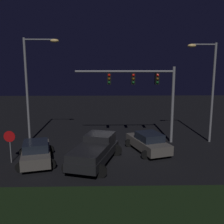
{
  "coord_description": "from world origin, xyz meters",
  "views": [
    {
      "loc": [
        -0.13,
        -17.92,
        6.36
      ],
      "look_at": [
        0.32,
        1.85,
        2.85
      ],
      "focal_mm": 39.68,
      "sensor_mm": 36.0,
      "label": 1
    }
  ],
  "objects_px": {
    "car_sedan_far": "(148,142)",
    "car_sedan": "(36,152)",
    "traffic_signal_gantry": "(144,86)",
    "street_lamp_right": "(208,81)",
    "street_lamp_left": "(33,78)",
    "pickup_truck": "(95,149)",
    "stop_sign": "(10,141)"
  },
  "relations": [
    {
      "from": "car_sedan_far",
      "to": "car_sedan",
      "type": "bearing_deg",
      "value": 86.59
    },
    {
      "from": "traffic_signal_gantry",
      "to": "street_lamp_right",
      "type": "relative_size",
      "value": 0.99
    },
    {
      "from": "car_sedan",
      "to": "street_lamp_left",
      "type": "height_order",
      "value": "street_lamp_left"
    },
    {
      "from": "pickup_truck",
      "to": "stop_sign",
      "type": "height_order",
      "value": "stop_sign"
    },
    {
      "from": "street_lamp_left",
      "to": "street_lamp_right",
      "type": "height_order",
      "value": "street_lamp_left"
    },
    {
      "from": "street_lamp_left",
      "to": "stop_sign",
      "type": "distance_m",
      "value": 6.46
    },
    {
      "from": "car_sedan_far",
      "to": "stop_sign",
      "type": "xyz_separation_m",
      "value": [
        -9.73,
        -2.11,
        0.82
      ]
    },
    {
      "from": "traffic_signal_gantry",
      "to": "street_lamp_right",
      "type": "distance_m",
      "value": 5.39
    },
    {
      "from": "street_lamp_right",
      "to": "stop_sign",
      "type": "distance_m",
      "value": 16.19
    },
    {
      "from": "pickup_truck",
      "to": "traffic_signal_gantry",
      "type": "height_order",
      "value": "traffic_signal_gantry"
    },
    {
      "from": "street_lamp_left",
      "to": "car_sedan_far",
      "type": "bearing_deg",
      "value": -17.48
    },
    {
      "from": "street_lamp_left",
      "to": "stop_sign",
      "type": "xyz_separation_m",
      "value": [
        -0.31,
        -5.07,
        -3.98
      ]
    },
    {
      "from": "street_lamp_left",
      "to": "pickup_truck",
      "type": "bearing_deg",
      "value": -43.92
    },
    {
      "from": "car_sedan",
      "to": "stop_sign",
      "type": "bearing_deg",
      "value": 76.28
    },
    {
      "from": "pickup_truck",
      "to": "car_sedan",
      "type": "bearing_deg",
      "value": 103.6
    },
    {
      "from": "street_lamp_left",
      "to": "stop_sign",
      "type": "bearing_deg",
      "value": -93.49
    },
    {
      "from": "traffic_signal_gantry",
      "to": "car_sedan",
      "type": "bearing_deg",
      "value": -150.82
    },
    {
      "from": "car_sedan_far",
      "to": "stop_sign",
      "type": "relative_size",
      "value": 2.13
    },
    {
      "from": "car_sedan",
      "to": "car_sedan_far",
      "type": "xyz_separation_m",
      "value": [
        8.01,
        2.09,
        0.0
      ]
    },
    {
      "from": "car_sedan",
      "to": "street_lamp_left",
      "type": "distance_m",
      "value": 7.12
    },
    {
      "from": "traffic_signal_gantry",
      "to": "car_sedan_far",
      "type": "bearing_deg",
      "value": -89.54
    },
    {
      "from": "car_sedan_far",
      "to": "street_lamp_right",
      "type": "xyz_separation_m",
      "value": [
        5.36,
        2.45,
        4.53
      ]
    },
    {
      "from": "car_sedan_far",
      "to": "traffic_signal_gantry",
      "type": "xyz_separation_m",
      "value": [
        -0.02,
        2.37,
        4.16
      ]
    },
    {
      "from": "car_sedan_far",
      "to": "stop_sign",
      "type": "bearing_deg",
      "value": 84.18
    },
    {
      "from": "car_sedan_far",
      "to": "street_lamp_left",
      "type": "bearing_deg",
      "value": 54.49
    },
    {
      "from": "traffic_signal_gantry",
      "to": "street_lamp_left",
      "type": "bearing_deg",
      "value": 176.38
    },
    {
      "from": "car_sedan",
      "to": "car_sedan_far",
      "type": "height_order",
      "value": "same"
    },
    {
      "from": "car_sedan_far",
      "to": "street_lamp_right",
      "type": "distance_m",
      "value": 7.43
    },
    {
      "from": "traffic_signal_gantry",
      "to": "stop_sign",
      "type": "relative_size",
      "value": 3.73
    },
    {
      "from": "pickup_truck",
      "to": "car_sedan_far",
      "type": "height_order",
      "value": "pickup_truck"
    },
    {
      "from": "car_sedan_far",
      "to": "traffic_signal_gantry",
      "type": "bearing_deg",
      "value": -17.57
    },
    {
      "from": "traffic_signal_gantry",
      "to": "street_lamp_right",
      "type": "xyz_separation_m",
      "value": [
        5.38,
        0.07,
        0.37
      ]
    }
  ]
}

